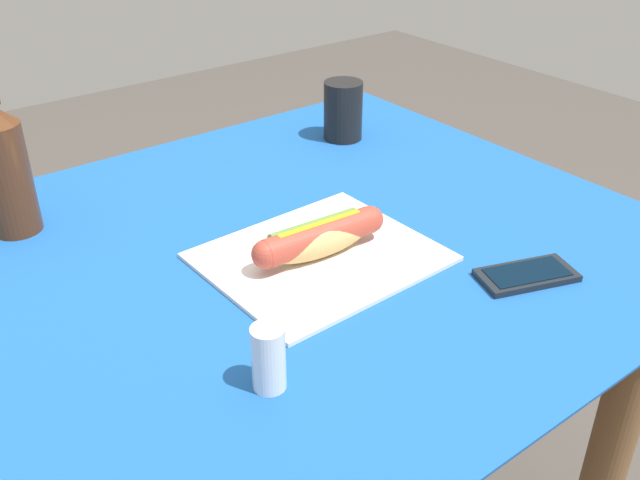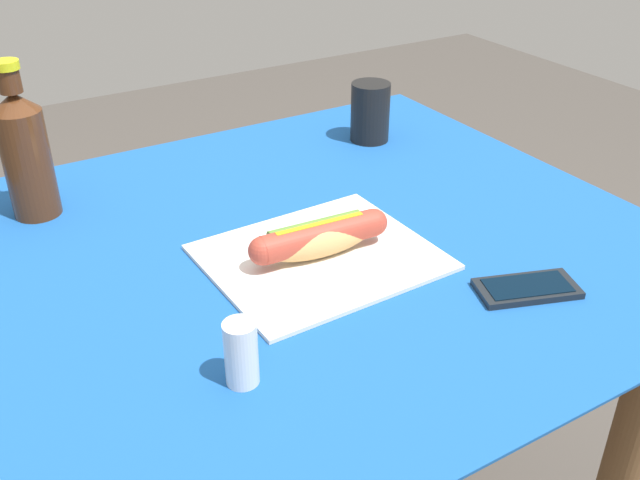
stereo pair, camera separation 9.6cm
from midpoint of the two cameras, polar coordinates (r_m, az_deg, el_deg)
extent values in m
cylinder|color=brown|center=(1.31, 20.12, -15.75)|extent=(0.07, 0.07, 0.72)
cylinder|color=brown|center=(1.41, -24.55, -13.15)|extent=(0.07, 0.07, 0.72)
cylinder|color=brown|center=(1.65, 0.96, -3.08)|extent=(0.07, 0.07, 0.72)
cube|color=brown|center=(1.03, -3.75, -0.93)|extent=(0.91, 0.83, 0.03)
cube|color=#19519E|center=(1.02, -3.79, -0.11)|extent=(0.97, 0.89, 0.00)
cube|color=silver|center=(0.97, -2.82, -1.46)|extent=(0.30, 0.26, 0.01)
ellipsoid|color=tan|center=(0.96, -2.86, -0.07)|extent=(0.16, 0.06, 0.05)
cylinder|color=#A83D2D|center=(0.96, -2.87, 0.23)|extent=(0.17, 0.05, 0.04)
sphere|color=#A83D2D|center=(1.00, 1.26, 1.57)|extent=(0.04, 0.04, 0.04)
sphere|color=#A83D2D|center=(0.92, -7.32, -1.23)|extent=(0.04, 0.04, 0.04)
cube|color=yellow|center=(0.95, -2.90, 1.15)|extent=(0.13, 0.02, 0.00)
cylinder|color=#568433|center=(0.96, -3.31, 0.93)|extent=(0.14, 0.03, 0.02)
cube|color=black|center=(0.96, 13.44, -2.85)|extent=(0.14, 0.10, 0.01)
cube|color=black|center=(0.95, 13.48, -2.59)|extent=(0.12, 0.08, 0.00)
cylinder|color=#4C2814|center=(1.12, -26.04, 4.34)|extent=(0.07, 0.07, 0.16)
cylinder|color=black|center=(1.34, -0.22, 10.25)|extent=(0.07, 0.07, 0.11)
cylinder|color=silver|center=(0.75, -7.84, -9.45)|extent=(0.04, 0.04, 0.08)
camera|label=1|loc=(0.05, -92.86, -1.68)|focal=40.10mm
camera|label=2|loc=(0.05, 87.14, 1.68)|focal=40.10mm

